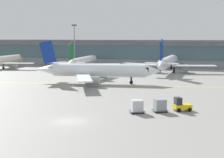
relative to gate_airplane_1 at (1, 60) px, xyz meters
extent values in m
plane|color=gray|center=(47.19, -59.51, -2.74)|extent=(400.00, 400.00, 0.00)
cube|color=yellow|center=(41.67, -27.40, -2.74)|extent=(109.62, 9.92, 0.01)
cube|color=#8C939E|center=(47.19, 23.43, 1.76)|extent=(212.49, 8.00, 9.00)
cube|color=slate|center=(47.19, 19.35, 2.21)|extent=(203.99, 0.16, 5.04)
cube|color=slate|center=(47.19, 21.93, 6.56)|extent=(220.99, 11.00, 0.60)
cylinder|color=silver|center=(0.03, 0.35, 0.09)|extent=(4.47, 19.98, 2.75)
cone|color=silver|center=(1.04, 11.87, 0.09)|extent=(2.89, 3.52, 2.62)
cube|color=black|center=(0.85, 9.68, 0.43)|extent=(2.35, 2.65, 0.96)
cube|color=silver|center=(6.91, -1.87, -0.67)|extent=(11.62, 4.72, 0.23)
cylinder|color=#999EA3|center=(4.75, -0.46, -1.43)|extent=(1.95, 3.05, 1.70)
cylinder|color=black|center=(0.63, 7.26, -2.02)|extent=(0.36, 0.36, 1.46)
cylinder|color=black|center=(0.63, 7.26, -2.38)|extent=(0.51, 0.76, 0.73)
cylinder|color=black|center=(1.75, -1.42, -2.02)|extent=(0.36, 0.36, 1.46)
cylinder|color=black|center=(1.75, -1.42, -2.38)|extent=(0.51, 0.76, 0.73)
cylinder|color=white|center=(28.26, 3.65, 0.07)|extent=(3.19, 19.73, 2.73)
cone|color=white|center=(28.53, 15.12, 0.07)|extent=(2.67, 3.34, 2.60)
cube|color=black|center=(28.48, 12.94, 0.41)|extent=(2.19, 2.51, 0.96)
cone|color=white|center=(27.98, -8.37, 0.07)|extent=(2.42, 4.42, 2.32)
cube|color=white|center=(21.23, 2.21, -0.68)|extent=(11.50, 5.81, 0.22)
cylinder|color=#999EA3|center=(23.51, 3.36, -1.44)|extent=(1.75, 2.93, 1.69)
cube|color=white|center=(35.21, 1.88, -0.68)|extent=(11.53, 5.34, 0.22)
cylinder|color=#999EA3|center=(32.99, 3.14, -1.44)|extent=(1.75, 2.93, 1.69)
cube|color=#19662D|center=(28.00, -7.49, 3.76)|extent=(0.38, 3.69, 5.14)
cube|color=white|center=(26.00, -7.12, 0.48)|extent=(4.06, 2.02, 0.19)
cube|color=white|center=(30.01, -7.22, 0.48)|extent=(4.06, 2.02, 0.19)
cylinder|color=black|center=(28.42, 10.53, -2.02)|extent=(0.35, 0.35, 1.45)
cylinder|color=black|center=(28.42, 10.53, -2.38)|extent=(0.46, 0.73, 0.72)
cylinder|color=black|center=(26.38, 2.09, -2.02)|extent=(0.35, 0.35, 1.45)
cylinder|color=black|center=(26.38, 2.09, -2.38)|extent=(0.46, 0.73, 0.72)
cylinder|color=black|center=(30.07, 2.00, -2.02)|extent=(0.35, 0.35, 1.45)
cylinder|color=black|center=(30.07, 2.00, -2.38)|extent=(0.46, 0.73, 0.72)
cylinder|color=silver|center=(55.86, 2.77, 0.44)|extent=(4.87, 22.47, 3.10)
cone|color=silver|center=(56.90, 15.73, 0.44)|extent=(3.23, 3.94, 2.94)
cube|color=black|center=(56.70, 13.26, 0.83)|extent=(2.63, 2.97, 1.08)
cone|color=silver|center=(54.77, -10.81, 0.44)|extent=(3.02, 5.15, 2.63)
cube|color=silver|center=(47.82, 1.59, -0.41)|extent=(12.96, 7.22, 0.25)
cylinder|color=#999EA3|center=(50.47, 2.75, -1.27)|extent=(2.17, 3.42, 1.91)
cube|color=silver|center=(63.61, 0.32, -0.41)|extent=(13.07, 5.39, 0.25)
cylinder|color=#999EA3|center=(61.18, 1.89, -1.27)|extent=(2.17, 3.42, 1.91)
cube|color=navy|center=(54.85, -9.82, 4.63)|extent=(0.66, 4.19, 5.83)
cube|color=silver|center=(52.61, -9.28, 0.91)|extent=(4.71, 2.54, 0.22)
cube|color=silver|center=(57.15, -9.64, 0.91)|extent=(4.71, 2.54, 0.22)
cylinder|color=black|center=(56.49, 10.55, -1.92)|extent=(0.40, 0.40, 1.64)
cylinder|color=black|center=(56.49, 10.55, -2.33)|extent=(0.56, 0.86, 0.82)
cylinder|color=black|center=(53.63, 1.12, -1.92)|extent=(0.40, 0.40, 1.64)
cylinder|color=black|center=(53.63, 1.12, -2.33)|extent=(0.56, 0.86, 0.82)
cylinder|color=black|center=(57.80, 0.79, -1.92)|extent=(0.40, 0.40, 1.64)
cylinder|color=black|center=(57.80, 0.79, -2.33)|extent=(0.56, 0.86, 0.82)
cylinder|color=white|center=(41.67, -25.40, 0.38)|extent=(22.02, 4.92, 3.03)
cone|color=white|center=(54.36, -24.30, 0.38)|extent=(3.88, 3.19, 2.88)
cube|color=black|center=(51.94, -24.51, 0.76)|extent=(2.93, 2.59, 1.06)
cone|color=white|center=(28.37, -26.56, 0.38)|extent=(5.06, 2.99, 2.58)
cube|color=white|center=(39.22, -17.83, -0.46)|extent=(5.20, 12.81, 0.25)
cylinder|color=#999EA3|center=(40.77, -20.20, -1.30)|extent=(3.36, 2.15, 1.87)
cube|color=white|center=(40.57, -33.29, -0.46)|extent=(7.15, 12.68, 0.25)
cylinder|color=#999EA3|center=(41.68, -30.69, -1.30)|extent=(3.36, 2.15, 1.87)
cube|color=navy|center=(29.34, -26.48, 4.48)|extent=(4.10, 0.68, 5.71)
cube|color=white|center=(29.50, -24.23, 0.83)|extent=(2.52, 4.63, 0.21)
cube|color=white|center=(29.89, -28.67, 0.83)|extent=(2.52, 4.63, 0.21)
cylinder|color=black|center=(49.28, -24.74, -1.94)|extent=(0.39, 0.39, 1.61)
cylinder|color=black|center=(49.28, -24.74, -2.34)|extent=(0.84, 0.56, 0.80)
cylinder|color=black|center=(39.71, -23.51, -1.94)|extent=(0.39, 0.39, 1.61)
cylinder|color=black|center=(39.71, -23.51, -2.34)|extent=(0.84, 0.56, 0.80)
cylinder|color=black|center=(40.07, -27.60, -1.94)|extent=(0.39, 0.39, 1.61)
cylinder|color=black|center=(40.07, -27.60, -2.34)|extent=(0.84, 0.56, 0.80)
cube|color=yellow|center=(61.66, -49.80, -2.09)|extent=(2.95, 2.36, 0.70)
cube|color=#1E2328|center=(60.97, -50.11, -1.19)|extent=(1.34, 1.50, 1.10)
cylinder|color=black|center=(62.13, -48.81, -2.44)|extent=(0.64, 0.45, 0.60)
cylinder|color=black|center=(62.72, -50.08, -2.44)|extent=(0.64, 0.45, 0.60)
cylinder|color=black|center=(60.59, -49.52, -2.44)|extent=(0.64, 0.45, 0.60)
cylinder|color=black|center=(61.18, -50.79, -2.44)|extent=(0.64, 0.45, 0.60)
cube|color=#595B60|center=(58.40, -51.30, -2.46)|extent=(2.58, 2.33, 0.12)
cube|color=gray|center=(58.40, -51.30, -1.60)|extent=(2.08, 2.03, 1.60)
cylinder|color=black|center=(58.79, -50.35, -2.63)|extent=(0.24, 0.18, 0.22)
cylinder|color=black|center=(59.38, -51.62, -2.63)|extent=(0.24, 0.18, 0.22)
cylinder|color=black|center=(57.43, -50.98, -2.63)|extent=(0.24, 0.18, 0.22)
cylinder|color=black|center=(58.02, -52.25, -2.63)|extent=(0.24, 0.18, 0.22)
cube|color=#595B60|center=(55.15, -52.81, -2.46)|extent=(2.58, 2.33, 0.12)
cube|color=silver|center=(55.15, -52.81, -1.60)|extent=(2.08, 2.03, 1.60)
cylinder|color=black|center=(55.54, -51.86, -2.63)|extent=(0.24, 0.18, 0.22)
cylinder|color=black|center=(56.12, -53.13, -2.63)|extent=(0.24, 0.18, 0.22)
cylinder|color=black|center=(54.17, -52.49, -2.63)|extent=(0.24, 0.18, 0.22)
cylinder|color=black|center=(54.76, -53.76, -2.63)|extent=(0.24, 0.18, 0.22)
cylinder|color=gray|center=(21.11, 14.81, 4.53)|extent=(0.36, 0.36, 14.54)
cube|color=#3F3F42|center=(21.11, 14.81, 12.05)|extent=(1.80, 0.30, 0.50)
camera|label=1|loc=(62.70, -99.98, 8.74)|focal=53.12mm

